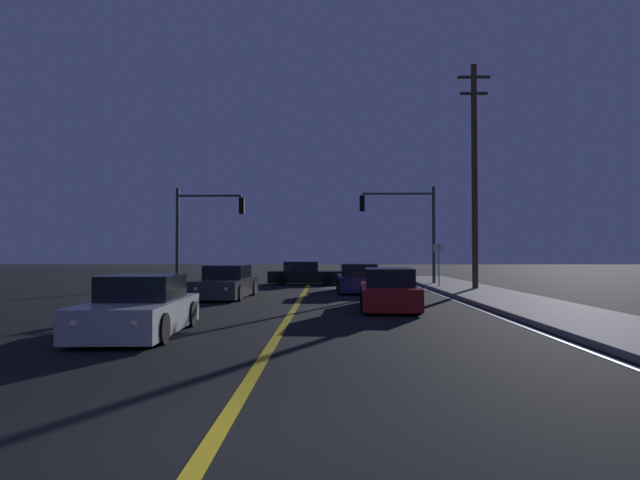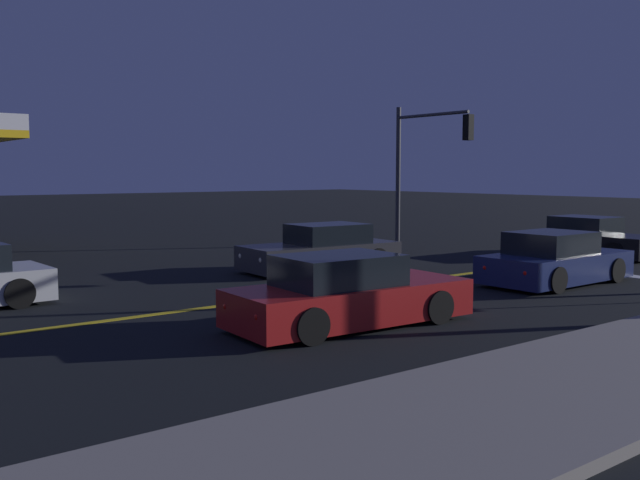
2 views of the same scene
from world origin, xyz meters
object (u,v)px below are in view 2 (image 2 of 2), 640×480
at_px(car_distant_tail_red, 347,295).
at_px(traffic_signal_far_left, 424,153).
at_px(car_following_oncoming_navy, 555,261).
at_px(car_far_approaching_black, 590,239).
at_px(car_mid_block_charcoal, 322,250).

xyz_separation_m(car_distant_tail_red, traffic_signal_far_left, (-8.84, 11.05, 2.99)).
bearing_deg(car_following_oncoming_navy, car_far_approaching_black, 113.52).
bearing_deg(traffic_signal_far_left, car_mid_block_charcoal, -68.97).
relative_size(car_mid_block_charcoal, car_following_oncoming_navy, 1.09).
height_order(car_distant_tail_red, car_far_approaching_black, same).
height_order(car_mid_block_charcoal, car_distant_tail_red, same).
distance_m(car_distant_tail_red, car_following_oncoming_navy, 7.40).
distance_m(car_mid_block_charcoal, traffic_signal_far_left, 7.95).
bearing_deg(car_distant_tail_red, car_mid_block_charcoal, 148.83).
height_order(car_following_oncoming_navy, traffic_signal_far_left, traffic_signal_far_left).
distance_m(car_following_oncoming_navy, car_far_approaching_black, 6.76).
distance_m(car_far_approaching_black, traffic_signal_far_left, 6.70).
relative_size(car_following_oncoming_navy, traffic_signal_far_left, 0.81).
height_order(car_following_oncoming_navy, car_far_approaching_black, same).
bearing_deg(car_mid_block_charcoal, car_following_oncoming_navy, -147.49).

